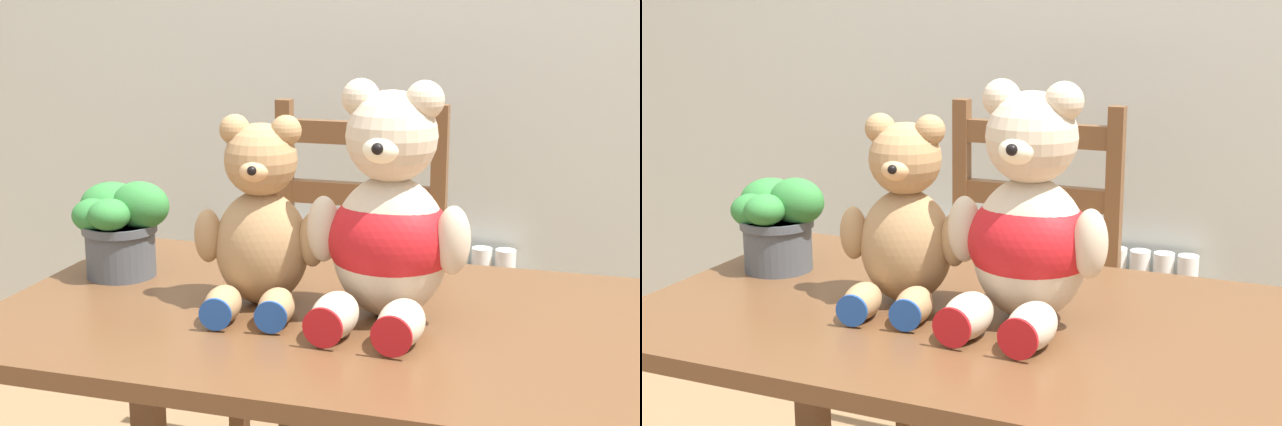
{
  "view_description": "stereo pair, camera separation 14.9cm",
  "coord_description": "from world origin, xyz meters",
  "views": [
    {
      "loc": [
        0.32,
        -1.01,
        1.26
      ],
      "look_at": [
        -0.1,
        0.37,
        0.92
      ],
      "focal_mm": 50.0,
      "sensor_mm": 36.0,
      "label": 1
    },
    {
      "loc": [
        0.46,
        -0.96,
        1.26
      ],
      "look_at": [
        -0.1,
        0.37,
        0.92
      ],
      "focal_mm": 50.0,
      "sensor_mm": 36.0,
      "label": 2
    }
  ],
  "objects": [
    {
      "name": "wooden_chair_behind",
      "position": [
        -0.25,
        1.09,
        0.49
      ],
      "size": [
        0.46,
        0.4,
        1.01
      ],
      "rotation": [
        0.0,
        0.0,
        3.14
      ],
      "color": "brown",
      "rests_on": "ground_plane"
    },
    {
      "name": "teddy_bear_right",
      "position": [
        0.02,
        0.36,
        0.91
      ],
      "size": [
        0.27,
        0.28,
        0.39
      ],
      "rotation": [
        0.0,
        0.0,
        3.1
      ],
      "color": "beige",
      "rests_on": "dining_table"
    },
    {
      "name": "potted_plant",
      "position": [
        -0.52,
        0.44,
        0.86
      ],
      "size": [
        0.19,
        0.16,
        0.19
      ],
      "color": "#4C5156",
      "rests_on": "dining_table"
    },
    {
      "name": "teddy_bear_left",
      "position": [
        -0.2,
        0.36,
        0.89
      ],
      "size": [
        0.23,
        0.24,
        0.33
      ],
      "rotation": [
        0.0,
        0.0,
        3.29
      ],
      "color": "tan",
      "rests_on": "dining_table"
    },
    {
      "name": "radiator",
      "position": [
        -0.29,
        1.51,
        0.25
      ],
      "size": [
        0.89,
        0.1,
        0.56
      ],
      "color": "white",
      "rests_on": "ground_plane"
    },
    {
      "name": "dining_table",
      "position": [
        0.0,
        0.35,
        0.63
      ],
      "size": [
        1.29,
        0.71,
        0.75
      ],
      "color": "brown",
      "rests_on": "ground_plane"
    }
  ]
}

